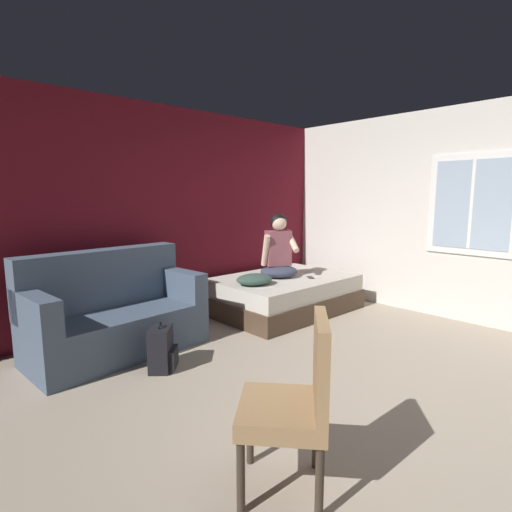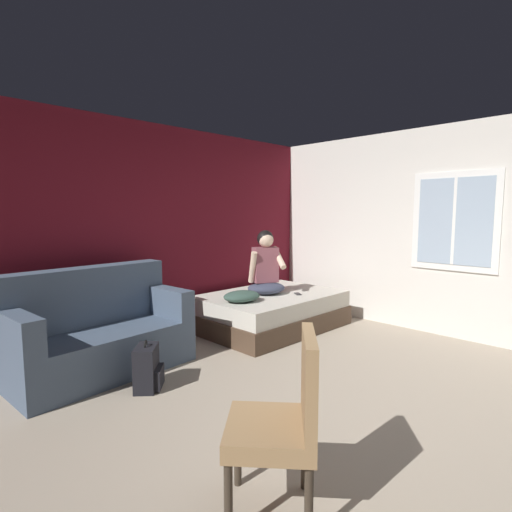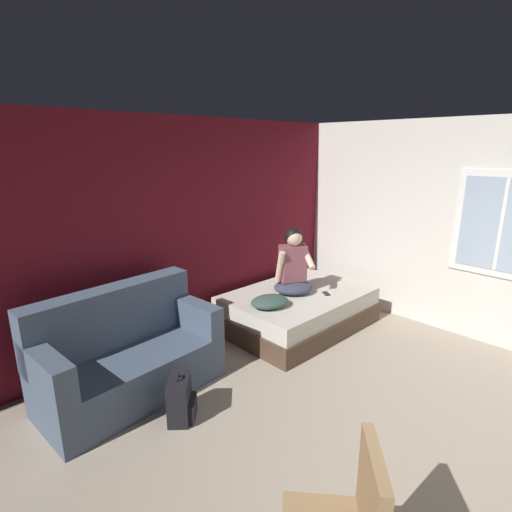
{
  "view_description": "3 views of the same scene",
  "coord_description": "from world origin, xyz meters",
  "px_view_note": "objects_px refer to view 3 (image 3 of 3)",
  "views": [
    {
      "loc": [
        -2.56,
        -1.4,
        1.6
      ],
      "look_at": [
        0.56,
        1.96,
        0.9
      ],
      "focal_mm": 28.0,
      "sensor_mm": 36.0,
      "label": 1
    },
    {
      "loc": [
        -2.56,
        -1.4,
        1.6
      ],
      "look_at": [
        0.68,
        1.87,
        1.09
      ],
      "focal_mm": 28.0,
      "sensor_mm": 36.0,
      "label": 2
    },
    {
      "loc": [
        -2.44,
        -0.91,
        2.36
      ],
      "look_at": [
        0.65,
        2.32,
        1.13
      ],
      "focal_mm": 28.0,
      "sensor_mm": 36.0,
      "label": 3
    }
  ],
  "objects_px": {
    "bed": "(298,309)",
    "couch": "(127,355)",
    "backpack": "(181,400)",
    "throw_pillow": "(270,302)",
    "cell_phone": "(326,294)",
    "person_seated": "(293,267)"
  },
  "relations": [
    {
      "from": "bed",
      "to": "couch",
      "type": "height_order",
      "value": "couch"
    },
    {
      "from": "bed",
      "to": "backpack",
      "type": "height_order",
      "value": "bed"
    },
    {
      "from": "couch",
      "to": "backpack",
      "type": "relative_size",
      "value": 3.83
    },
    {
      "from": "couch",
      "to": "throw_pillow",
      "type": "bearing_deg",
      "value": -8.5
    },
    {
      "from": "bed",
      "to": "backpack",
      "type": "xyz_separation_m",
      "value": [
        -2.22,
        -0.54,
        -0.04
      ]
    },
    {
      "from": "bed",
      "to": "couch",
      "type": "relative_size",
      "value": 1.12
    },
    {
      "from": "backpack",
      "to": "bed",
      "type": "bearing_deg",
      "value": 13.73
    },
    {
      "from": "backpack",
      "to": "cell_phone",
      "type": "height_order",
      "value": "cell_phone"
    },
    {
      "from": "couch",
      "to": "backpack",
      "type": "height_order",
      "value": "couch"
    },
    {
      "from": "bed",
      "to": "person_seated",
      "type": "relative_size",
      "value": 2.24
    },
    {
      "from": "couch",
      "to": "throw_pillow",
      "type": "distance_m",
      "value": 1.74
    },
    {
      "from": "bed",
      "to": "person_seated",
      "type": "height_order",
      "value": "person_seated"
    },
    {
      "from": "person_seated",
      "to": "throw_pillow",
      "type": "height_order",
      "value": "person_seated"
    },
    {
      "from": "backpack",
      "to": "cell_phone",
      "type": "distance_m",
      "value": 2.48
    },
    {
      "from": "cell_phone",
      "to": "throw_pillow",
      "type": "bearing_deg",
      "value": 19.45
    },
    {
      "from": "couch",
      "to": "person_seated",
      "type": "xyz_separation_m",
      "value": [
        2.3,
        -0.12,
        0.44
      ]
    },
    {
      "from": "throw_pillow",
      "to": "cell_phone",
      "type": "distance_m",
      "value": 0.88
    },
    {
      "from": "person_seated",
      "to": "couch",
      "type": "bearing_deg",
      "value": 177.1
    },
    {
      "from": "person_seated",
      "to": "throw_pillow",
      "type": "relative_size",
      "value": 1.82
    },
    {
      "from": "bed",
      "to": "cell_phone",
      "type": "relative_size",
      "value": 13.6
    },
    {
      "from": "bed",
      "to": "backpack",
      "type": "bearing_deg",
      "value": -166.27
    },
    {
      "from": "person_seated",
      "to": "throw_pillow",
      "type": "xyz_separation_m",
      "value": [
        -0.58,
        -0.14,
        -0.29
      ]
    }
  ]
}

